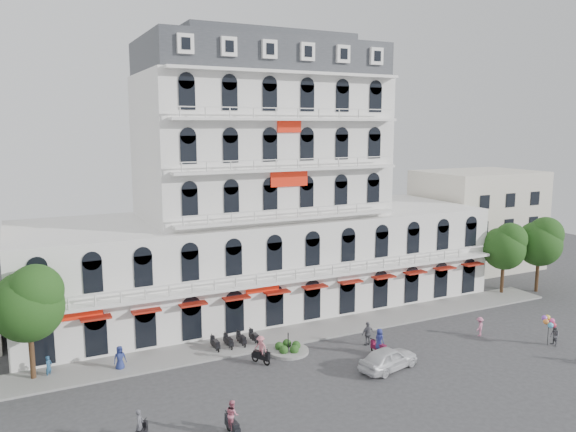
# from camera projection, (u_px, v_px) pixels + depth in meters

# --- Properties ---
(ground) EXTENTS (120.00, 120.00, 0.00)m
(ground) POSITION_uv_depth(u_px,v_px,m) (363.00, 375.00, 39.70)
(ground) COLOR #38383A
(ground) RESTS_ON ground
(sidewalk) EXTENTS (53.00, 4.00, 0.16)m
(sidewalk) POSITION_uv_depth(u_px,v_px,m) (304.00, 333.00, 47.66)
(sidewalk) COLOR gray
(sidewalk) RESTS_ON ground
(main_building) EXTENTS (45.00, 15.00, 25.80)m
(main_building) POSITION_uv_depth(u_px,v_px,m) (261.00, 205.00, 54.07)
(main_building) COLOR silver
(main_building) RESTS_ON ground
(flank_building_east) EXTENTS (14.00, 10.00, 12.00)m
(flank_building_east) POSITION_uv_depth(u_px,v_px,m) (477.00, 219.00, 69.54)
(flank_building_east) COLOR beige
(flank_building_east) RESTS_ON ground
(traffic_island) EXTENTS (3.20, 3.20, 1.60)m
(traffic_island) POSITION_uv_depth(u_px,v_px,m) (288.00, 349.00, 43.67)
(traffic_island) COLOR gray
(traffic_island) RESTS_ON ground
(parked_scooter_row) EXTENTS (4.40, 1.80, 1.10)m
(parked_scooter_row) POSITION_uv_depth(u_px,v_px,m) (235.00, 347.00, 44.73)
(parked_scooter_row) COLOR black
(parked_scooter_row) RESTS_ON ground
(tree_west_inner) EXTENTS (4.76, 4.76, 8.25)m
(tree_west_inner) POSITION_uv_depth(u_px,v_px,m) (29.00, 301.00, 38.07)
(tree_west_inner) COLOR #382314
(tree_west_inner) RESTS_ON ground
(tree_east_inner) EXTENTS (4.40, 4.37, 7.57)m
(tree_east_inner) POSITION_uv_depth(u_px,v_px,m) (505.00, 245.00, 58.20)
(tree_east_inner) COLOR #382314
(tree_east_inner) RESTS_ON ground
(tree_east_outer) EXTENTS (4.65, 4.65, 8.05)m
(tree_east_outer) POSITION_uv_depth(u_px,v_px,m) (540.00, 240.00, 59.00)
(tree_east_outer) COLOR #382314
(tree_east_outer) RESTS_ON ground
(parked_car) EXTENTS (5.16, 2.97, 1.65)m
(parked_car) POSITION_uv_depth(u_px,v_px,m) (388.00, 358.00, 40.57)
(parked_car) COLOR silver
(parked_car) RESTS_ON ground
(rider_west) EXTENTS (1.10, 1.50, 2.09)m
(rider_west) POSITION_uv_depth(u_px,v_px,m) (140.00, 429.00, 30.92)
(rider_west) COLOR black
(rider_west) RESTS_ON ground
(rider_southwest) EXTENTS (0.68, 1.70, 2.15)m
(rider_southwest) POSITION_uv_depth(u_px,v_px,m) (232.00, 417.00, 31.83)
(rider_southwest) COLOR black
(rider_southwest) RESTS_ON ground
(rider_east) EXTENTS (0.69, 1.69, 2.12)m
(rider_east) POSITION_uv_depth(u_px,v_px,m) (379.00, 342.00, 43.09)
(rider_east) COLOR maroon
(rider_east) RESTS_ON ground
(rider_center) EXTENTS (1.07, 1.55, 2.16)m
(rider_center) POSITION_uv_depth(u_px,v_px,m) (261.00, 349.00, 41.50)
(rider_center) COLOR black
(rider_center) RESTS_ON ground
(pedestrian_left) EXTENTS (0.94, 0.66, 1.84)m
(pedestrian_left) POSITION_uv_depth(u_px,v_px,m) (120.00, 358.00, 40.35)
(pedestrian_left) COLOR navy
(pedestrian_left) RESTS_ON ground
(pedestrian_mid) EXTENTS (1.16, 0.53, 1.94)m
(pedestrian_mid) POSITION_uv_depth(u_px,v_px,m) (368.00, 334.00, 45.01)
(pedestrian_mid) COLOR #5A5A61
(pedestrian_mid) RESTS_ON ground
(pedestrian_right) EXTENTS (1.20, 0.99, 1.62)m
(pedestrian_right) POSITION_uv_depth(u_px,v_px,m) (480.00, 326.00, 47.07)
(pedestrian_right) COLOR #C5688A
(pedestrian_right) RESTS_ON ground
(pedestrian_far) EXTENTS (0.65, 0.68, 1.57)m
(pedestrian_far) POSITION_uv_depth(u_px,v_px,m) (49.00, 367.00, 39.28)
(pedestrian_far) COLOR #275076
(pedestrian_far) RESTS_ON ground
(balloon_vendor) EXTENTS (1.36, 1.28, 2.45)m
(balloon_vendor) POSITION_uv_depth(u_px,v_px,m) (552.00, 330.00, 44.88)
(balloon_vendor) COLOR slate
(balloon_vendor) RESTS_ON ground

